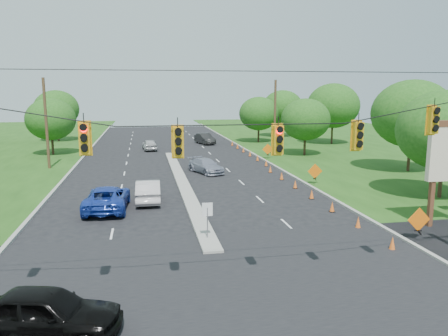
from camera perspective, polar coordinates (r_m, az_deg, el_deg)
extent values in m
plane|color=black|center=(17.69, 0.80, -15.91)|extent=(160.00, 160.00, 0.00)
cube|color=black|center=(17.69, 0.80, -15.91)|extent=(160.00, 14.00, 0.02)
cube|color=gray|center=(46.76, -18.95, 0.00)|extent=(0.25, 110.00, 0.16)
cube|color=gray|center=(48.10, 5.57, 0.77)|extent=(0.25, 110.00, 0.16)
cube|color=gray|center=(37.53, -5.52, -1.88)|extent=(1.00, 34.00, 0.18)
cylinder|color=gray|center=(22.87, -2.18, -7.36)|extent=(0.06, 0.06, 1.80)
cube|color=white|center=(22.64, -2.19, -5.43)|extent=(0.55, 0.04, 0.70)
cylinder|color=black|center=(14.94, 1.63, 7.19)|extent=(24.00, 0.04, 0.04)
cube|color=gold|center=(14.78, -17.74, 3.67)|extent=(0.34, 0.24, 1.00)
cube|color=gold|center=(14.73, -6.03, 3.39)|extent=(0.34, 0.24, 1.00)
cube|color=gold|center=(15.40, 7.08, 3.66)|extent=(0.34, 0.24, 1.00)
cube|color=gold|center=(16.55, 17.07, 4.04)|extent=(0.34, 0.24, 1.00)
cube|color=gold|center=(18.09, 25.65, 5.64)|extent=(0.34, 0.24, 1.00)
cylinder|color=#422D1C|center=(46.65, -22.20, 5.35)|extent=(0.28, 0.28, 9.00)
cylinder|color=#422D1C|center=(53.05, 6.66, 6.51)|extent=(0.28, 0.28, 9.00)
cube|color=#59331E|center=(27.46, 25.52, -2.58)|extent=(0.25, 0.25, 4.40)
cone|color=orange|center=(23.27, 21.13, -9.17)|extent=(0.32, 0.32, 0.70)
cone|color=orange|center=(26.15, 17.12, -6.82)|extent=(0.32, 0.32, 0.70)
cone|color=orange|center=(29.17, 13.94, -4.92)|extent=(0.32, 0.32, 0.70)
cone|color=orange|center=(32.28, 11.38, -3.37)|extent=(0.32, 0.32, 0.70)
cone|color=orange|center=(35.47, 9.29, -2.09)|extent=(0.32, 0.32, 0.70)
cone|color=orange|center=(38.71, 7.54, -1.02)|extent=(0.32, 0.32, 0.70)
cone|color=orange|center=(41.99, 6.07, -0.12)|extent=(0.32, 0.32, 0.70)
cone|color=orange|center=(45.47, 5.54, 0.67)|extent=(0.32, 0.32, 0.70)
cone|color=orange|center=(48.80, 4.40, 1.34)|extent=(0.32, 0.32, 0.70)
cone|color=orange|center=(52.15, 3.41, 1.91)|extent=(0.32, 0.32, 0.70)
cone|color=orange|center=(55.52, 2.54, 2.42)|extent=(0.32, 0.32, 0.70)
cone|color=orange|center=(58.90, 1.77, 2.87)|extent=(0.32, 0.32, 0.70)
cone|color=orange|center=(62.30, 1.09, 3.27)|extent=(0.32, 0.32, 0.70)
cube|color=black|center=(25.10, 24.00, -7.49)|extent=(0.06, 0.58, 0.26)
cube|color=black|center=(25.10, 24.00, -7.49)|extent=(0.06, 0.58, 0.26)
cube|color=orange|center=(24.93, 24.10, -6.17)|extent=(1.27, 0.05, 1.27)
cube|color=black|center=(37.07, 11.77, -1.33)|extent=(0.06, 0.58, 0.26)
cube|color=black|center=(37.07, 11.77, -1.33)|extent=(0.06, 0.58, 0.26)
cube|color=orange|center=(36.96, 11.80, -0.42)|extent=(1.27, 0.05, 1.27)
cube|color=black|center=(50.11, 5.72, 1.78)|extent=(0.06, 0.58, 0.26)
cube|color=black|center=(50.11, 5.72, 1.78)|extent=(0.06, 0.58, 0.26)
cube|color=orange|center=(50.02, 5.73, 2.46)|extent=(1.27, 0.05, 1.27)
cylinder|color=black|center=(57.01, -21.48, 2.85)|extent=(0.28, 0.28, 2.52)
ellipsoid|color=#194C14|center=(56.74, -21.69, 5.94)|extent=(5.88, 5.88, 5.04)
cylinder|color=black|center=(72.02, -20.86, 4.41)|extent=(0.28, 0.28, 2.88)
ellipsoid|color=#194C14|center=(71.80, -21.03, 7.20)|extent=(6.72, 6.72, 5.76)
cylinder|color=black|center=(35.33, 26.46, -1.27)|extent=(0.28, 0.28, 2.88)
ellipsoid|color=#194C14|center=(34.87, 26.91, 4.41)|extent=(6.72, 6.72, 5.76)
cylinder|color=black|center=(45.64, 23.01, 1.56)|extent=(0.28, 0.28, 3.24)
ellipsoid|color=#194C14|center=(45.27, 23.36, 6.52)|extent=(7.56, 7.56, 6.48)
cylinder|color=black|center=(53.55, 10.49, 2.96)|extent=(0.28, 0.28, 2.52)
ellipsoid|color=#194C14|center=(53.26, 10.60, 6.25)|extent=(5.88, 5.88, 5.04)
cylinder|color=black|center=(65.76, 13.92, 4.45)|extent=(0.28, 0.28, 3.24)
ellipsoid|color=#194C14|center=(65.51, 14.07, 7.89)|extent=(7.56, 7.56, 6.48)
cylinder|color=black|center=(74.55, 7.60, 5.15)|extent=(0.28, 0.28, 2.88)
ellipsoid|color=#194C14|center=(74.34, 7.67, 7.85)|extent=(6.72, 6.72, 5.76)
cylinder|color=black|center=(66.18, 4.53, 4.43)|extent=(0.28, 0.28, 2.52)
ellipsoid|color=#194C14|center=(65.94, 4.56, 7.10)|extent=(5.88, 5.88, 5.04)
imported|color=black|center=(15.59, -22.30, -17.14)|extent=(5.11, 2.96, 1.63)
imported|color=beige|center=(31.30, -9.88, -2.93)|extent=(1.75, 4.78, 1.57)
imported|color=#1B37A3|center=(29.73, -15.01, -3.80)|extent=(2.93, 5.85, 1.59)
imported|color=gray|center=(41.62, -2.38, 0.29)|extent=(3.47, 5.01, 1.35)
imported|color=#B7B7B8|center=(58.25, -9.69, 3.02)|extent=(2.12, 4.40, 1.45)
imported|color=black|center=(64.22, -2.52, 3.85)|extent=(2.76, 4.97, 1.55)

